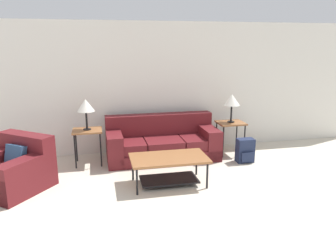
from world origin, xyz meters
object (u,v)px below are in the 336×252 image
side_table_right (231,126)px  table_lamp_left (86,106)px  backpack (245,151)px  table_lamp_right (232,100)px  side_table_left (87,134)px  coffee_table (169,164)px  couch (162,143)px  armchair (13,171)px

side_table_right → table_lamp_left: size_ratio=1.16×
backpack → table_lamp_right: bearing=99.8°
side_table_left → coffee_table: bearing=-43.8°
couch → backpack: bearing=-20.6°
armchair → backpack: (3.97, 0.33, -0.07)m
side_table_right → backpack: size_ratio=1.45×
couch → side_table_left: size_ratio=3.25×
armchair → side_table_left: armchair is taller
couch → table_lamp_left: table_lamp_left is taller
armchair → side_table_left: size_ratio=2.05×
armchair → side_table_right: (3.88, 0.85, 0.29)m
armchair → table_lamp_left: bearing=37.6°
coffee_table → side_table_left: side_table_left is taller
side_table_right → table_lamp_left: bearing=180.0°
table_lamp_left → couch: bearing=1.5°
side_table_left → table_lamp_left: 0.52m
armchair → table_lamp_right: table_lamp_right is taller
armchair → coffee_table: 2.38m
couch → side_table_right: 1.42m
table_lamp_right → couch: bearing=178.5°
couch → table_lamp_right: bearing=-1.5°
table_lamp_left → backpack: (2.87, -0.52, -0.87)m
table_lamp_left → table_lamp_right: (2.78, 0.00, 0.00)m
couch → armchair: couch is taller
couch → armchair: bearing=-160.4°
side_table_right → table_lamp_left: 2.83m
couch → coffee_table: 1.25m
couch → table_lamp_right: size_ratio=3.79×
table_lamp_left → coffee_table: bearing=-43.8°
side_table_right → table_lamp_right: 0.52m
coffee_table → side_table_right: bearing=38.2°
coffee_table → side_table_right: 1.96m
side_table_right → table_lamp_right: table_lamp_right is taller
table_lamp_right → backpack: bearing=-80.2°
coffee_table → table_lamp_right: size_ratio=2.14×
armchair → side_table_right: size_ratio=2.05×
table_lamp_left → side_table_right: bearing=-0.0°
side_table_right → couch: bearing=178.5°
armchair → couch: bearing=19.6°
coffee_table → table_lamp_right: (1.53, 1.20, 0.76)m
armchair → coffee_table: size_ratio=1.12×
side_table_left → table_lamp_left: (-0.00, 0.00, 0.52)m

